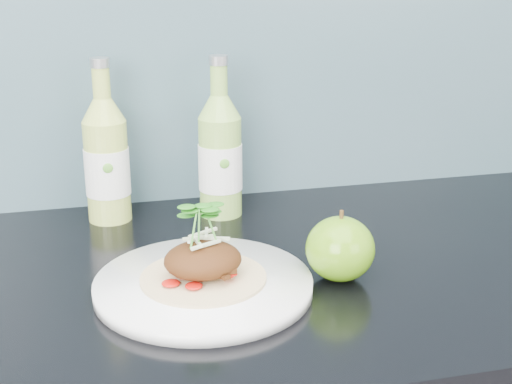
{
  "coord_description": "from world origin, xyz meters",
  "views": [
    {
      "loc": [
        -0.15,
        0.87,
        1.29
      ],
      "look_at": [
        0.06,
        1.7,
        1.0
      ],
      "focal_mm": 50.0,
      "sensor_mm": 36.0,
      "label": 1
    }
  ],
  "objects_px": {
    "dinner_plate": "(204,285)",
    "cider_bottle_right": "(220,156)",
    "green_apple": "(340,249)",
    "cider_bottle_left": "(107,160)"
  },
  "relations": [
    {
      "from": "green_apple",
      "to": "cider_bottle_right",
      "type": "relative_size",
      "value": 0.4
    },
    {
      "from": "dinner_plate",
      "to": "green_apple",
      "type": "height_order",
      "value": "green_apple"
    },
    {
      "from": "dinner_plate",
      "to": "green_apple",
      "type": "xyz_separation_m",
      "value": [
        0.17,
        -0.01,
        0.03
      ]
    },
    {
      "from": "dinner_plate",
      "to": "green_apple",
      "type": "distance_m",
      "value": 0.17
    },
    {
      "from": "green_apple",
      "to": "cider_bottle_right",
      "type": "distance_m",
      "value": 0.29
    },
    {
      "from": "cider_bottle_left",
      "to": "cider_bottle_right",
      "type": "height_order",
      "value": "same"
    },
    {
      "from": "cider_bottle_right",
      "to": "dinner_plate",
      "type": "bearing_deg",
      "value": -106.82
    },
    {
      "from": "green_apple",
      "to": "cider_bottle_left",
      "type": "xyz_separation_m",
      "value": [
        -0.27,
        0.28,
        0.05
      ]
    },
    {
      "from": "dinner_plate",
      "to": "cider_bottle_right",
      "type": "relative_size",
      "value": 1.42
    },
    {
      "from": "dinner_plate",
      "to": "cider_bottle_left",
      "type": "distance_m",
      "value": 0.3
    }
  ]
}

